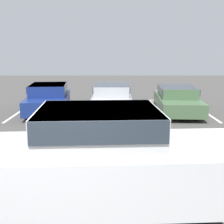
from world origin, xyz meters
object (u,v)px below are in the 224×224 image
Objects in this scene: parked_sedan_a at (47,97)px; parked_sedan_b at (111,97)px; wheel_stop_curb at (148,101)px; pickup_truck at (115,161)px; parked_sedan_c at (176,98)px.

parked_sedan_b is (2.89, 0.06, -0.01)m from parked_sedan_a.
parked_sedan_a is 0.92× the size of parked_sedan_b.
pickup_truck is at bearing -99.62° from wheel_stop_curb.
wheel_stop_curb is (1.94, 11.42, -0.84)m from pickup_truck.
parked_sedan_c is 2.50× the size of wheel_stop_curb.
parked_sedan_b is at bearing -87.50° from parked_sedan_c.
wheel_stop_curb is at bearing 77.13° from pickup_truck.
parked_sedan_b is 3.29m from wheel_stop_curb.
parked_sedan_b is 1.01× the size of parked_sedan_c.
parked_sedan_a is at bearing -86.63° from parked_sedan_c.
pickup_truck is 1.24× the size of parked_sedan_b.
parked_sedan_c is at bearing 90.43° from parked_sedan_b.
pickup_truck is 1.34× the size of parked_sedan_a.
parked_sedan_c is at bearing -69.40° from wheel_stop_curb.
pickup_truck is 8.89m from parked_sedan_b.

